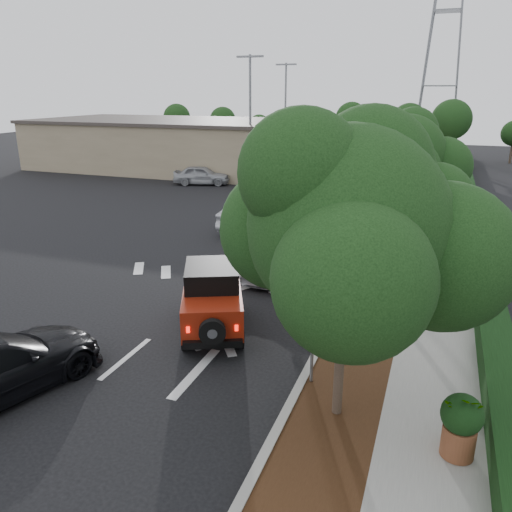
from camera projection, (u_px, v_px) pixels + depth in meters
The scene contains 18 objects.
ground at pixel (126, 358), 12.90m from camera, with size 120.00×120.00×0.00m, color black.
curb at pixel (372, 245), 22.03m from camera, with size 0.20×70.00×0.15m, color #9E9B93.
planting_strip at pixel (395, 248), 21.71m from camera, with size 1.80×70.00×0.12m, color black.
sidewalk at pixel (441, 253), 21.08m from camera, with size 2.00×70.00×0.12m, color gray.
hedge at pixel (478, 248), 20.51m from camera, with size 0.80×70.00×0.80m, color black.
commercial_building at pixel (167, 144), 44.22m from camera, with size 22.00×12.00×4.00m, color gray.
transmission_tower at pixel (432, 154), 53.61m from camera, with size 7.00×4.00×28.00m, color slate, non-canonical shape.
street_tree_near at pixel (336, 416), 10.61m from camera, with size 3.80×3.80×5.92m, color black, non-canonical shape.
street_tree_mid at pixel (378, 296), 16.83m from camera, with size 3.20×3.20×5.32m, color black, non-canonical shape.
street_tree_far at pixel (397, 243), 22.61m from camera, with size 3.40×3.40×5.62m, color black, non-canonical shape.
light_pole_a at pixel (250, 181), 38.17m from camera, with size 2.00×0.22×9.00m, color slate, non-canonical shape.
light_pole_b at pixel (284, 160), 49.17m from camera, with size 2.00×0.22×9.00m, color slate, non-canonical shape.
red_jeep at pixel (212, 297), 14.33m from camera, with size 2.89×3.82×1.87m.
silver_suv_ahead at pixel (280, 255), 18.85m from camera, with size 2.25×4.88×1.36m, color #B8BBC1.
silver_sedan_oncoming at pixel (254, 213), 24.83m from camera, with size 1.61×4.62×1.52m, color #9FA0A7.
parked_suv at pixel (202, 175), 36.38m from camera, with size 1.63×4.06×1.38m, color #A2A4A9.
speed_hump_sign at pixel (313, 322), 11.18m from camera, with size 1.12×0.10×2.39m.
terracotta_planter at pixel (461, 420), 9.06m from camera, with size 0.76×0.76×1.33m.
Camera 1 is at (7.12, -9.52, 6.60)m, focal length 35.00 mm.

